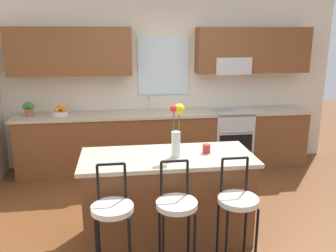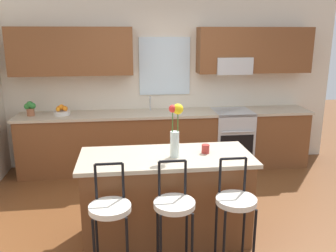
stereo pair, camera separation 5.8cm
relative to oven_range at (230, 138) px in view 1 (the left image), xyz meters
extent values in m
plane|color=brown|center=(-1.05, -1.68, -0.46)|extent=(14.00, 14.00, 0.00)
cube|color=beige|center=(-1.05, 0.38, 0.89)|extent=(5.60, 0.12, 2.70)
cube|color=brown|center=(-2.45, 0.15, 1.39)|extent=(1.80, 0.34, 0.70)
cube|color=brown|center=(0.36, 0.15, 1.39)|extent=(1.80, 0.34, 0.70)
cube|color=silver|center=(-1.05, 0.31, 1.14)|extent=(0.81, 0.03, 0.90)
cube|color=#B7BABC|center=(0.00, 0.12, 1.16)|extent=(0.56, 0.36, 0.26)
cube|color=brown|center=(-1.05, 0.02, -0.02)|extent=(4.50, 0.60, 0.88)
cube|color=#BCAD93|center=(-1.05, 0.02, 0.44)|extent=(4.56, 0.64, 0.04)
cube|color=#B7BABC|center=(-1.29, 0.02, 0.39)|extent=(0.54, 0.38, 0.11)
cylinder|color=#B7BABC|center=(-1.29, 0.18, 0.57)|extent=(0.02, 0.02, 0.22)
cylinder|color=#B7BABC|center=(-1.29, 0.12, 0.68)|extent=(0.02, 0.12, 0.02)
cube|color=#B7BABC|center=(0.00, 0.00, 0.00)|extent=(0.60, 0.60, 0.92)
cube|color=black|center=(0.00, -0.29, -0.06)|extent=(0.52, 0.02, 0.40)
cylinder|color=#B7BABC|center=(0.00, -0.33, 0.20)|extent=(0.50, 0.02, 0.02)
cube|color=brown|center=(-1.30, -1.98, -0.02)|extent=(1.66, 0.68, 0.88)
cube|color=#BCAD93|center=(-1.30, -1.98, 0.44)|extent=(1.74, 0.76, 0.04)
cylinder|color=black|center=(-1.98, -2.44, -0.13)|extent=(0.02, 0.02, 0.66)
cylinder|color=black|center=(-1.71, -2.44, -0.13)|extent=(0.02, 0.02, 0.66)
cylinder|color=silver|center=(-1.85, -2.57, 0.23)|extent=(0.36, 0.36, 0.05)
cylinder|color=black|center=(-1.96, -2.44, 0.41)|extent=(0.02, 0.02, 0.32)
cylinder|color=black|center=(-1.73, -2.44, 0.41)|extent=(0.02, 0.02, 0.32)
cylinder|color=black|center=(-1.85, -2.44, 0.57)|extent=(0.23, 0.02, 0.02)
cylinder|color=black|center=(-1.43, -2.71, -0.13)|extent=(0.02, 0.02, 0.66)
cylinder|color=black|center=(-1.16, -2.71, -0.13)|extent=(0.02, 0.02, 0.66)
cylinder|color=black|center=(-1.43, -2.44, -0.13)|extent=(0.02, 0.02, 0.66)
cylinder|color=black|center=(-1.16, -2.44, -0.13)|extent=(0.02, 0.02, 0.66)
cylinder|color=silver|center=(-1.30, -2.57, 0.23)|extent=(0.36, 0.36, 0.05)
cylinder|color=black|center=(-1.41, -2.44, 0.41)|extent=(0.02, 0.02, 0.32)
cylinder|color=black|center=(-1.18, -2.44, 0.41)|extent=(0.02, 0.02, 0.32)
cylinder|color=black|center=(-1.30, -2.44, 0.57)|extent=(0.23, 0.02, 0.02)
cylinder|color=black|center=(-0.88, -2.71, -0.13)|extent=(0.02, 0.02, 0.66)
cylinder|color=black|center=(-0.61, -2.71, -0.13)|extent=(0.02, 0.02, 0.66)
cylinder|color=black|center=(-0.88, -2.44, -0.13)|extent=(0.02, 0.02, 0.66)
cylinder|color=black|center=(-0.61, -2.44, -0.13)|extent=(0.02, 0.02, 0.66)
cylinder|color=silver|center=(-0.75, -2.57, 0.23)|extent=(0.36, 0.36, 0.05)
cylinder|color=black|center=(-0.86, -2.44, 0.41)|extent=(0.02, 0.02, 0.32)
cylinder|color=black|center=(-0.63, -2.44, 0.41)|extent=(0.02, 0.02, 0.32)
cylinder|color=black|center=(-0.75, -2.44, 0.57)|extent=(0.23, 0.02, 0.02)
cylinder|color=silver|center=(-1.22, -2.03, 0.59)|extent=(0.09, 0.09, 0.26)
cylinder|color=#3D722D|center=(-1.19, -2.02, 0.74)|extent=(0.01, 0.01, 0.41)
sphere|color=yellow|center=(-1.19, -2.02, 0.95)|extent=(0.10, 0.10, 0.10)
cylinder|color=#3D722D|center=(-1.24, -2.03, 0.75)|extent=(0.01, 0.01, 0.41)
sphere|color=red|center=(-1.24, -2.03, 0.95)|extent=(0.08, 0.08, 0.08)
cylinder|color=#A52D28|center=(-0.89, -1.95, 0.51)|extent=(0.08, 0.08, 0.09)
cylinder|color=silver|center=(-2.64, 0.02, 0.49)|extent=(0.24, 0.24, 0.06)
sphere|color=orange|center=(-2.58, 0.02, 0.56)|extent=(0.08, 0.08, 0.08)
sphere|color=orange|center=(-2.62, 0.08, 0.56)|extent=(0.07, 0.07, 0.07)
sphere|color=orange|center=(-2.68, 0.06, 0.56)|extent=(0.07, 0.07, 0.07)
sphere|color=orange|center=(-2.68, -0.01, 0.56)|extent=(0.07, 0.07, 0.07)
sphere|color=orange|center=(-2.64, 0.02, 0.59)|extent=(0.07, 0.07, 0.07)
cylinder|color=#9E5B3D|center=(-3.09, 0.02, 0.52)|extent=(0.11, 0.11, 0.11)
sphere|color=#2D7A33|center=(-3.09, 0.02, 0.63)|extent=(0.10, 0.10, 0.10)
sphere|color=#2D7A33|center=(-3.13, 0.03, 0.60)|extent=(0.10, 0.10, 0.10)
sphere|color=#2D7A33|center=(-3.05, 0.01, 0.61)|extent=(0.09, 0.09, 0.09)
camera|label=1|loc=(-1.75, -5.31, 1.66)|focal=37.89mm
camera|label=2|loc=(-1.69, -5.32, 1.66)|focal=37.89mm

